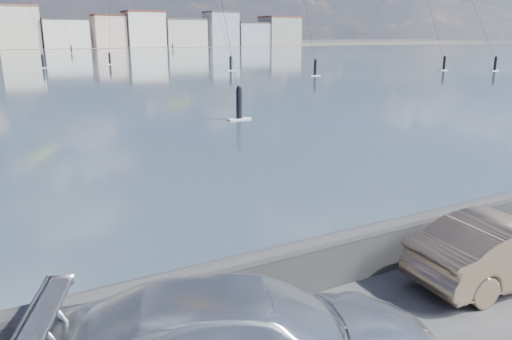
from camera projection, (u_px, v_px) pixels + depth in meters
The scene contains 2 objects.
seawall at pixel (243, 280), 8.96m from camera, with size 400.00×0.36×1.08m.
car_champagne at pixel (506, 248), 10.04m from camera, with size 1.46×4.19×1.38m, color tan.
Camera 1 is at (-3.74, -4.51, 4.87)m, focal length 35.00 mm.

